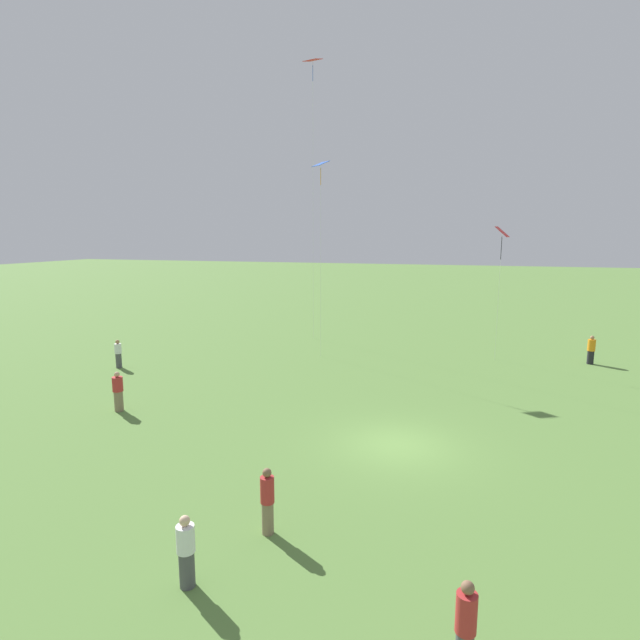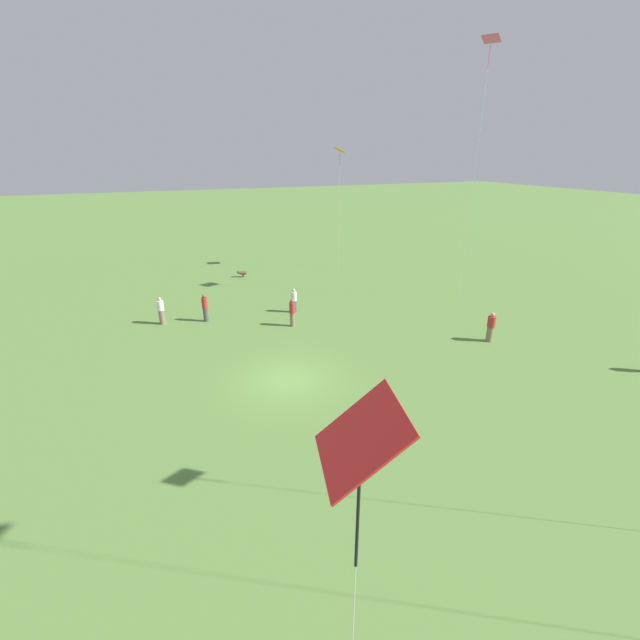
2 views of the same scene
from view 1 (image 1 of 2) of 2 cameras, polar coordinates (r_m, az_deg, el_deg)
ground_plane at (r=19.64m, az=8.80°, el=-13.95°), size 240.00×240.00×0.00m
person_1 at (r=14.02m, az=-6.03°, el=-19.88°), size 0.38×0.38×1.84m
person_2 at (r=34.87m, az=28.57°, el=-3.04°), size 0.61×0.61×1.77m
person_3 at (r=24.35m, az=-22.08°, el=-7.61°), size 0.58×0.58×1.82m
person_4 at (r=12.64m, az=-15.05°, el=-24.21°), size 0.58×0.58×1.72m
person_5 at (r=32.12m, az=-22.06°, el=-3.62°), size 0.56×0.56×1.71m
person_7 at (r=10.70m, az=16.29°, el=-30.79°), size 0.40×0.40×1.88m
kite_3 at (r=32.10m, az=0.08°, el=16.45°), size 1.17×1.18×12.35m
kite_4 at (r=39.16m, az=-0.83°, el=26.31°), size 1.30×1.32×20.11m
kite_6 at (r=32.79m, az=20.09°, el=9.01°), size 1.12×0.96×8.36m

